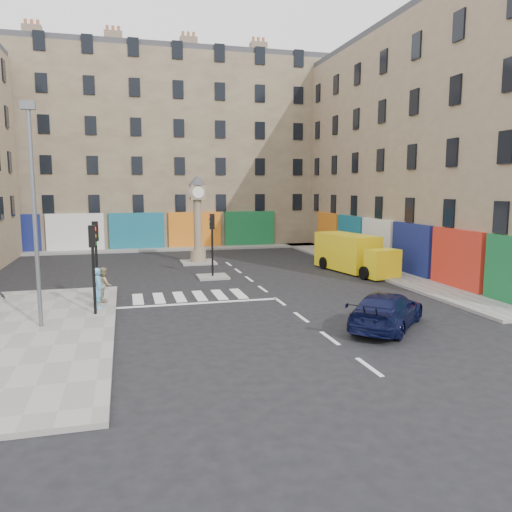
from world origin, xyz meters
name	(u,v)px	position (x,y,z in m)	size (l,w,h in m)	color
ground	(286,306)	(0.00, 0.00, 0.00)	(120.00, 120.00, 0.00)	black
sidewalk_left	(14,336)	(-11.00, -2.00, 0.07)	(7.00, 16.00, 0.15)	gray
sidewalk_right	(360,264)	(8.70, 10.00, 0.07)	(2.60, 30.00, 0.15)	gray
sidewalk_far	(161,249)	(-4.00, 22.20, 0.07)	(32.00, 2.40, 0.15)	gray
island_near	(213,277)	(-2.00, 8.00, 0.06)	(1.80, 1.80, 0.12)	gray
island_far	(198,262)	(-2.00, 14.00, 0.06)	(2.40, 2.40, 0.12)	gray
building_right	(446,150)	(15.00, 10.00, 8.00)	(10.00, 30.00, 16.00)	#9A8165
building_far	(155,154)	(-4.00, 28.00, 8.50)	(32.00, 10.00, 17.00)	gray
traffic_light_left_near	(93,255)	(-8.30, 0.20, 2.62)	(0.28, 0.22, 3.70)	black
traffic_light_left_far	(96,248)	(-8.30, 2.60, 2.62)	(0.28, 0.22, 3.70)	black
traffic_light_island	(212,235)	(-2.00, 8.00, 2.59)	(0.28, 0.22, 3.70)	black
lamp_post	(34,204)	(-10.20, -1.20, 4.79)	(0.50, 0.25, 8.30)	#595B60
clock_pillar	(197,213)	(-2.00, 14.00, 3.55)	(1.20, 1.20, 6.10)	#9A8165
navy_sedan	(387,310)	(2.64, -4.31, 0.70)	(1.96, 4.82, 1.40)	black
yellow_van	(353,254)	(7.01, 7.75, 1.18)	(3.14, 6.76, 2.37)	yellow
pedestrian_blue	(99,288)	(-8.19, 1.18, 1.04)	(0.65, 0.43, 1.79)	#5BA5D1
pedestrian_tan	(104,284)	(-8.00, 2.51, 0.95)	(0.78, 0.60, 1.59)	#95815B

